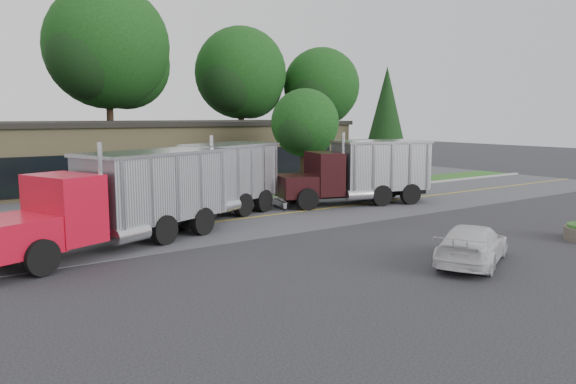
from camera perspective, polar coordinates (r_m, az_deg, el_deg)
name	(u,v)px	position (r m, az deg, el deg)	size (l,w,h in m)	color
ground	(336,269)	(17.61, 4.94, -7.81)	(140.00, 140.00, 0.00)	#3A3A3F
road	(205,224)	(24.98, -8.48, -3.19)	(60.00, 8.00, 0.02)	#5B5B60
center_line	(205,224)	(24.98, -8.48, -3.19)	(60.00, 0.12, 0.01)	gold
curb	(166,210)	(28.74, -12.25, -1.84)	(60.00, 0.30, 0.12)	#9E9E99
grass_verge	(153,206)	(30.39, -13.57, -1.36)	(60.00, 3.40, 0.03)	#2B5B1F
far_parking	(121,195)	(35.04, -16.59, -0.27)	(60.00, 7.00, 0.02)	#5B5B60
strip_mall	(120,154)	(41.14, -16.74, 3.68)	(32.00, 12.00, 4.00)	#928059
tree_far_c	(109,53)	(49.70, -17.73, 13.29)	(10.75, 10.12, 15.34)	#382619
tree_far_d	(241,77)	(53.54, -4.76, 11.52)	(9.02, 8.49, 12.87)	#382619
tree_far_e	(322,90)	(56.35, 3.45, 10.33)	(7.93, 7.46, 11.31)	#382619
evergreen_right	(386,117)	(43.77, 9.95, 7.54)	(3.69, 3.69, 8.39)	#382619
tree_verge	(305,126)	(35.02, 1.77, 6.71)	(4.47, 4.21, 6.38)	#382619
dump_truck_red	(126,196)	(21.25, -16.15, -0.40)	(9.93, 5.74, 3.36)	black
dump_truck_blue	(216,178)	(26.46, -7.32, 1.39)	(7.84, 4.92, 3.36)	black
dump_truck_maroon	(361,170)	(30.27, 7.45, 2.20)	(8.61, 4.67, 3.36)	black
rally_car	(472,244)	(18.98, 18.21, -5.06)	(1.76, 4.34, 1.26)	silver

